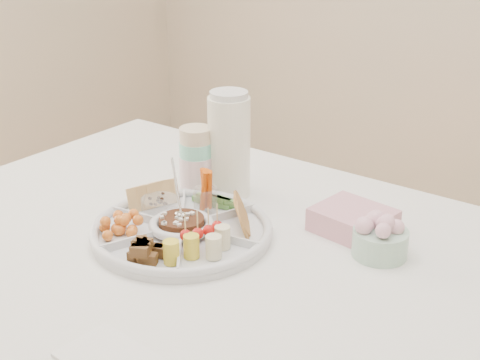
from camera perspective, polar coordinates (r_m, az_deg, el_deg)
The scene contains 12 objects.
party_tray at distance 1.43m, azimuth -5.00°, elevation -4.09°, with size 0.38×0.38×0.04m, color silver.
bean_dip at distance 1.42m, azimuth -5.01°, elevation -3.82°, with size 0.10×0.10×0.04m, color #40250C.
tortillas at distance 1.42m, azimuth 0.24°, elevation -3.23°, with size 0.10×0.10×0.06m, color tan, non-canonical shape.
carrot_cucumber at distance 1.51m, azimuth -2.42°, elevation -0.70°, with size 0.10×0.10×0.09m, color #D8520A, non-canonical shape.
pita_raisins at distance 1.52m, azimuth -7.30°, elevation -1.46°, with size 0.11×0.11×0.06m, color tan, non-canonical shape.
cherries at distance 1.43m, azimuth -10.23°, elevation -3.65°, with size 0.10×0.10×0.04m, color #C87A2D, non-canonical shape.
granola_chunks at distance 1.33m, azimuth -8.03°, elevation -5.81°, with size 0.09×0.09×0.04m, color brown, non-canonical shape.
banana_tomato at distance 1.31m, azimuth -2.39°, elevation -4.87°, with size 0.10×0.10×0.08m, color #FDF57D, non-canonical shape.
cup_stack at distance 1.59m, azimuth -3.77°, elevation 2.48°, with size 0.08×0.08×0.23m, color #A1C09A.
thermos at distance 1.59m, azimuth -0.94°, elevation 3.17°, with size 0.10×0.10×0.26m, color white.
flower_bowl at distance 1.37m, azimuth 11.91°, elevation -4.76°, with size 0.11×0.11×0.08m, color #A0DCB9.
napkin_stack at distance 1.46m, azimuth 9.63°, elevation -3.43°, with size 0.16×0.14×0.05m, color pink.
Camera 1 is at (0.76, -0.96, 1.43)m, focal length 50.00 mm.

